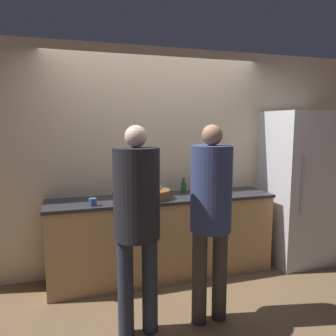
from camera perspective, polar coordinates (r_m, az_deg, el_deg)
ground_plane at (r=3.71m, az=0.64°, el=-20.14°), size 14.00×14.00×0.00m
wall_back at (r=3.89m, az=-2.09°, el=1.32°), size 5.20×0.06×2.60m
counter at (r=3.82m, az=-0.90°, el=-11.75°), size 2.53×0.59×0.92m
refrigerator at (r=4.40m, az=21.47°, el=-3.17°), size 0.71×0.72×1.88m
person_left at (r=2.63m, az=-5.45°, el=-7.57°), size 0.37×0.37×1.73m
person_center at (r=2.82m, az=7.48°, el=-6.76°), size 0.35×0.35×1.73m
fruit_bowl at (r=3.57m, az=-2.63°, el=-4.57°), size 0.37×0.37×0.14m
utensil_crock at (r=3.91m, az=4.92°, el=-3.25°), size 0.11×0.11×0.26m
bottle_red at (r=4.00m, az=8.45°, el=-2.96°), size 0.06×0.06×0.19m
bottle_green at (r=3.89m, az=2.72°, el=-3.32°), size 0.06×0.06×0.17m
cup_blue at (r=3.36m, az=-12.97°, el=-5.79°), size 0.08×0.08×0.08m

